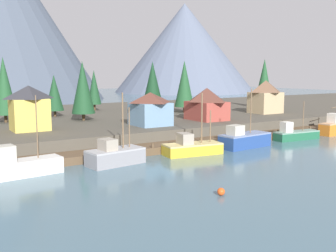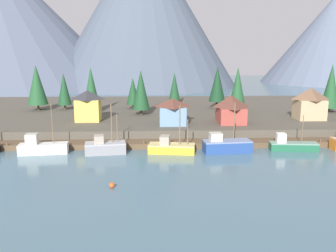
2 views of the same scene
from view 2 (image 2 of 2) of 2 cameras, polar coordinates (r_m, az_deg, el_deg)
The scene contains 24 objects.
ground_plane at distance 83.52m, azimuth -0.75°, elevation -0.48°, with size 400.00×400.00×1.00m, color #476675.
dock at distance 65.76m, azimuth -0.30°, elevation -2.87°, with size 80.00×4.00×1.60m.
shoreline_bank at distance 94.99m, azimuth -0.95°, elevation 2.05°, with size 400.00×56.00×2.50m, color #4C473D.
mountain_central_peak at distance 197.31m, azimuth -3.92°, elevation 18.12°, with size 97.90×97.90×79.53m, color #475160.
mountain_east_peak at distance 235.95m, azimuth 24.93°, elevation 12.52°, with size 81.37×81.37×50.88m, color slate.
fishing_boat_white at distance 64.76m, azimuth -19.47°, elevation -3.18°, with size 8.31×3.31×8.57m.
fishing_boat_grey at distance 62.10m, azimuth -10.02°, elevation -3.30°, with size 7.17×3.98×8.60m.
fishing_boat_yellow at distance 61.61m, azimuth 0.47°, elevation -3.40°, with size 8.25×4.12×8.28m.
fishing_boat_blue at distance 62.85m, azimuth 9.24°, elevation -3.05°, with size 8.43×3.84×8.66m.
fishing_boat_green at distance 66.76m, azimuth 19.15°, elevation -2.92°, with size 8.36×2.99×6.30m.
house_blue at distance 73.34m, azimuth 0.71°, elevation 2.40°, with size 5.58×6.09×5.35m.
house_yellow at distance 78.80m, azimuth -12.63°, elevation 3.23°, with size 5.36×4.71×6.63m.
house_red at distance 75.98m, azimuth 9.99°, elevation 2.73°, with size 5.63×7.19×5.80m.
house_tan at distance 84.79m, azimuth 21.68°, elevation 3.38°, with size 6.21×5.21×6.93m.
conifer_near_left at distance 84.96m, azimuth -4.34°, elevation 5.77°, with size 4.13×4.13×10.54m.
conifer_near_right at distance 94.37m, azimuth -5.62°, elevation 5.54°, with size 3.51×3.51×8.12m.
conifer_mid_left at distance 96.99m, azimuth 24.55°, elevation 5.81°, with size 4.33×4.33×11.85m.
conifer_mid_right at distance 96.97m, azimuth -20.19°, elevation 6.19°, with size 5.08×5.08×11.57m.
conifer_back_left at distance 90.41m, azimuth -12.16°, elevation 6.11°, with size 3.91×3.91×11.14m.
conifer_back_right at distance 89.80m, azimuth 11.03°, elevation 6.06°, with size 4.18×4.18×11.08m.
conifer_centre at distance 102.20m, azimuth 1.04°, elevation 6.39°, with size 3.09×3.09×9.13m.
conifer_far_left at distance 95.92m, azimuth 7.86°, elevation 6.65°, with size 4.36×4.36×11.03m.
conifer_far_right at distance 96.23m, azimuth -16.24°, elevation 5.69°, with size 3.50×3.50×9.46m.
channel_buoy at distance 46.64m, azimuth -8.95°, elevation -9.30°, with size 0.70×0.70×0.70m, color #E04C19.
Camera 2 is at (-2.28, -61.69, 16.77)m, focal length 38.23 mm.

